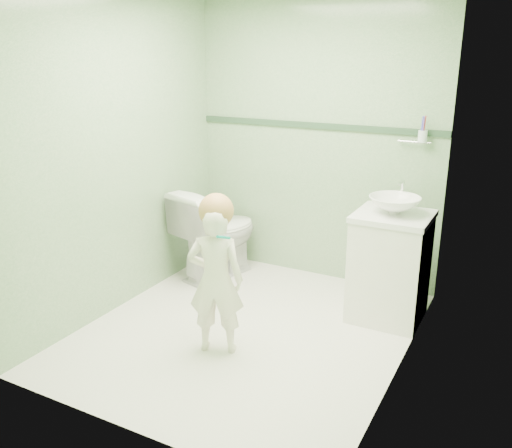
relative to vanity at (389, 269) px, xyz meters
The scene contains 12 objects.
ground 1.16m from the vanity, 140.19° to the right, with size 2.50×2.50×0.00m, color silver.
room_shell 1.35m from the vanity, 140.19° to the right, with size 2.50×2.54×2.40m.
trim_stripe 1.38m from the vanity, 147.36° to the left, with size 2.20×0.02×0.05m, color #2D4A32.
vanity is the anchor object (origin of this frame).
counter 0.41m from the vanity, ahead, with size 0.54×0.52×0.04m, color white.
basin 0.49m from the vanity, ahead, with size 0.37×0.37×0.13m, color white.
faucet 0.60m from the vanity, 90.00° to the left, with size 0.03×0.13×0.18m.
cup_holder 1.05m from the vanity, 83.76° to the left, with size 0.26×0.07×0.21m.
toilet 1.58m from the vanity, behind, with size 0.45×0.80×0.81m, color white.
toddler 1.36m from the vanity, 131.56° to the right, with size 0.37×0.24×1.02m, color white.
hair_cap 1.45m from the vanity, 132.28° to the right, with size 0.23×0.23×0.23m, color tan.
teal_toothbrush 1.43m from the vanity, 125.42° to the right, with size 0.10×0.14×0.08m.
Camera 1 is at (1.73, -3.11, 1.96)m, focal length 38.26 mm.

